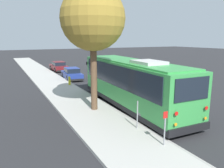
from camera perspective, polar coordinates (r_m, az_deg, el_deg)
The scene contains 10 objects.
ground_plane at distance 15.62m, azimuth 4.00°, elevation -4.81°, with size 160.00×160.00×0.00m, color #28282B.
sidewalk_slab at distance 14.22m, azimuth -7.60°, elevation -6.27°, with size 80.00×3.16×0.15m, color #B2AFA8.
curb_strip at distance 14.83m, azimuth -1.58°, elevation -5.40°, with size 80.00×0.14×0.15m, color #9D9A94.
shuttle_bus at distance 14.30m, azimuth 5.10°, elevation 0.71°, with size 10.72×2.90×3.24m.
parked_sedan_blue at distance 24.70m, azimuth -10.46°, elevation 2.63°, with size 4.34×1.97×1.28m.
parked_sedan_maroon at distance 31.51m, azimuth -13.77°, elevation 4.47°, with size 4.30×1.78×1.29m.
street_tree at distance 13.20m, azimuth -5.23°, elevation 17.68°, with size 3.75×3.75×7.88m.
sign_post_near at distance 9.29m, azimuth 13.62°, elevation -11.13°, with size 0.06×0.22×1.46m.
sign_post_far at distance 10.76m, azimuth 6.64°, elevation -7.97°, with size 0.06×0.06×1.38m.
fire_hydrant at distance 20.99m, azimuth -11.05°, elevation 0.88°, with size 0.22×0.22×0.81m.
Camera 1 is at (-12.74, 7.86, 4.48)m, focal length 35.00 mm.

